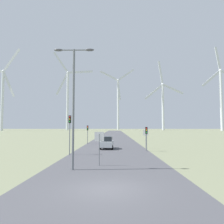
# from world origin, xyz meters

# --- Properties ---
(ground_plane) EXTENTS (600.00, 600.00, 0.00)m
(ground_plane) POSITION_xyz_m (0.00, 0.00, 0.00)
(ground_plane) COLOR #757A5B
(road_surface) EXTENTS (10.00, 240.00, 0.01)m
(road_surface) POSITION_xyz_m (0.00, 48.00, 0.00)
(road_surface) COLOR #47474C
(road_surface) RESTS_ON ground
(streetlamp) EXTENTS (3.16, 0.32, 9.40)m
(streetlamp) POSITION_xyz_m (-2.78, 5.03, 5.94)
(streetlamp) COLOR slate
(streetlamp) RESTS_ON ground
(stop_sign_near) EXTENTS (0.81, 0.07, 2.84)m
(stop_sign_near) POSITION_xyz_m (-0.89, 6.83, 1.99)
(stop_sign_near) COLOR slate
(stop_sign_near) RESTS_ON ground
(stop_sign_far) EXTENTS (0.81, 0.07, 2.78)m
(stop_sign_far) POSITION_xyz_m (5.03, 21.05, 1.94)
(stop_sign_far) COLOR slate
(stop_sign_far) RESTS_ON ground
(traffic_light_post_near_left) EXTENTS (0.28, 0.33, 4.59)m
(traffic_light_post_near_left) POSITION_xyz_m (-4.88, 13.90, 3.34)
(traffic_light_post_near_left) COLOR slate
(traffic_light_post_near_left) RESTS_ON ground
(traffic_light_post_near_right) EXTENTS (0.28, 0.34, 3.23)m
(traffic_light_post_near_right) POSITION_xyz_m (4.64, 17.54, 2.37)
(traffic_light_post_near_right) COLOR slate
(traffic_light_post_near_right) RESTS_ON ground
(traffic_light_post_mid_left) EXTENTS (0.28, 0.34, 3.49)m
(traffic_light_post_mid_left) POSITION_xyz_m (-4.82, 30.17, 2.56)
(traffic_light_post_mid_left) COLOR slate
(traffic_light_post_mid_left) RESTS_ON ground
(car_approaching) EXTENTS (1.97, 4.17, 1.83)m
(car_approaching) POSITION_xyz_m (-0.78, 20.78, 0.91)
(car_approaching) COLOR #B7BCC1
(car_approaching) RESTS_ON ground
(wind_turbine_far_left) EXTENTS (36.32, 2.79, 67.22)m
(wind_turbine_far_left) POSITION_xyz_m (-90.70, 162.28, 30.07)
(wind_turbine_far_left) COLOR silver
(wind_turbine_far_left) RESTS_ON ground
(wind_turbine_left) EXTENTS (36.25, 4.40, 72.18)m
(wind_turbine_left) POSITION_xyz_m (-42.90, 185.60, 32.58)
(wind_turbine_left) COLOR silver
(wind_turbine_left) RESTS_ON ground
(wind_turbine_center) EXTENTS (36.18, 7.44, 64.46)m
(wind_turbine_center) POSITION_xyz_m (3.64, 213.49, 31.62)
(wind_turbine_center) COLOR silver
(wind_turbine_center) RESTS_ON ground
(wind_turbine_right) EXTENTS (37.59, 8.57, 63.88)m
(wind_turbine_right) POSITION_xyz_m (44.44, 188.03, 26.72)
(wind_turbine_right) COLOR silver
(wind_turbine_right) RESTS_ON ground
(wind_turbine_far_right) EXTENTS (34.24, 3.38, 67.35)m
(wind_turbine_far_right) POSITION_xyz_m (84.57, 160.88, 29.42)
(wind_turbine_far_right) COLOR silver
(wind_turbine_far_right) RESTS_ON ground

